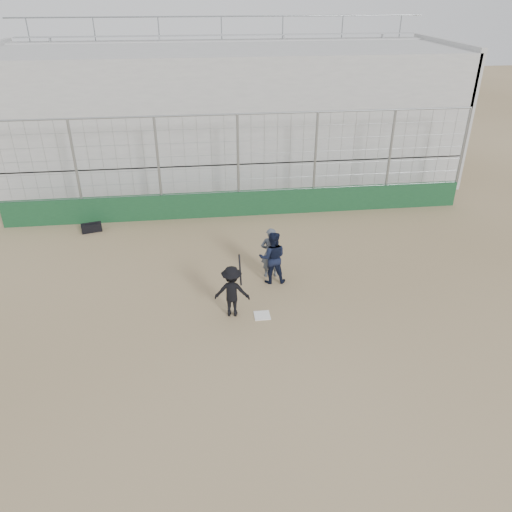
{
  "coord_description": "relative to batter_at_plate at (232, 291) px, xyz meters",
  "views": [
    {
      "loc": [
        -1.56,
        -11.33,
        8.16
      ],
      "look_at": [
        0.0,
        1.4,
        1.15
      ],
      "focal_mm": 35.0,
      "sensor_mm": 36.0,
      "label": 1
    }
  ],
  "objects": [
    {
      "name": "ground",
      "position": [
        0.82,
        -0.18,
        -0.76
      ],
      "size": [
        90.0,
        90.0,
        0.0
      ],
      "primitive_type": "plane",
      "color": "brown",
      "rests_on": "ground"
    },
    {
      "name": "home_plate",
      "position": [
        0.82,
        -0.18,
        -0.75
      ],
      "size": [
        0.44,
        0.44,
        0.02
      ],
      "primitive_type": "cube",
      "color": "white",
      "rests_on": "ground"
    },
    {
      "name": "backstop",
      "position": [
        0.82,
        6.82,
        0.2
      ],
      "size": [
        18.1,
        0.25,
        4.04
      ],
      "color": "#123A1F",
      "rests_on": "ground"
    },
    {
      "name": "bleachers",
      "position": [
        0.82,
        11.77,
        2.17
      ],
      "size": [
        20.25,
        6.7,
        6.98
      ],
      "color": "#9F9F9F",
      "rests_on": "ground"
    },
    {
      "name": "umpire",
      "position": [
        1.35,
        1.95,
        -0.01
      ],
      "size": [
        0.62,
        0.42,
        1.5
      ],
      "primitive_type": "imported",
      "rotation": [
        0.0,
        0.0,
        3.18
      ],
      "color": "#434A55",
      "rests_on": "ground"
    },
    {
      "name": "equipment_bag",
      "position": [
        -4.8,
        5.97,
        -0.6
      ],
      "size": [
        0.79,
        0.48,
        0.35
      ],
      "color": "black",
      "rests_on": "ground"
    },
    {
      "name": "catcher_crouched",
      "position": [
        1.36,
        1.56,
        -0.18
      ],
      "size": [
        0.88,
        0.71,
        1.16
      ],
      "color": "black",
      "rests_on": "ground"
    },
    {
      "name": "batter_at_plate",
      "position": [
        0.0,
        0.0,
        0.0
      ],
      "size": [
        1.06,
        0.79,
        1.69
      ],
      "color": "black",
      "rests_on": "ground"
    }
  ]
}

